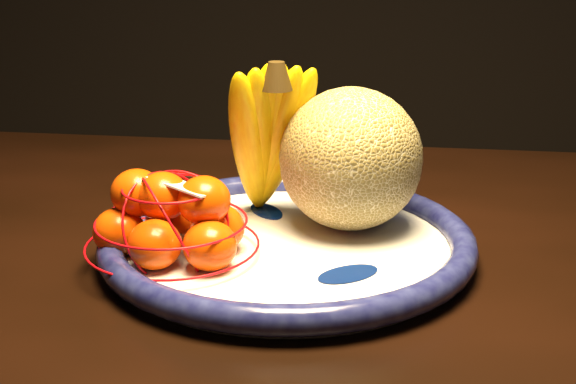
# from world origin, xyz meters

# --- Properties ---
(dining_table) EXTENTS (1.48, 0.93, 0.72)m
(dining_table) POSITION_xyz_m (-0.04, -0.06, 0.64)
(dining_table) COLOR black
(dining_table) RESTS_ON ground
(fruit_bowl) EXTENTS (0.41, 0.41, 0.03)m
(fruit_bowl) POSITION_xyz_m (-0.18, -0.09, 0.74)
(fruit_bowl) COLOR white
(fruit_bowl) RESTS_ON dining_table
(cantaloupe) EXTENTS (0.16, 0.16, 0.16)m
(cantaloupe) POSITION_xyz_m (-0.11, -0.04, 0.82)
(cantaloupe) COLOR olive
(cantaloupe) RESTS_ON fruit_bowl
(banana_bunch) EXTENTS (0.12, 0.13, 0.20)m
(banana_bunch) POSITION_xyz_m (-0.21, -0.02, 0.84)
(banana_bunch) COLOR yellow
(banana_bunch) RESTS_ON fruit_bowl
(mandarin_bag) EXTENTS (0.24, 0.24, 0.11)m
(mandarin_bag) POSITION_xyz_m (-0.29, -0.14, 0.77)
(mandarin_bag) COLOR #E9440A
(mandarin_bag) RESTS_ON fruit_bowl
(price_tag) EXTENTS (0.08, 0.06, 0.01)m
(price_tag) POSITION_xyz_m (-0.28, -0.14, 0.81)
(price_tag) COLOR white
(price_tag) RESTS_ON mandarin_bag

